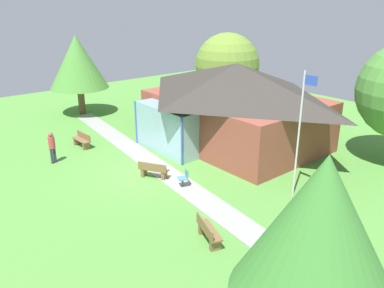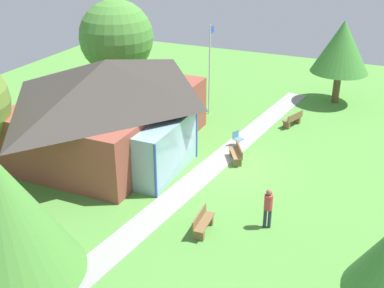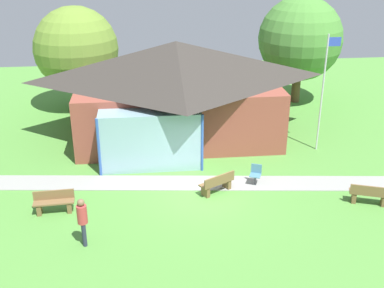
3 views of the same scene
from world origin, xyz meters
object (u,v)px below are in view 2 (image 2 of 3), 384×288
Objects in this scene: patio_chair_lawn_spare at (237,139)px; visitor_strolling_lawn at (268,205)px; pavilion at (111,104)px; bench_mid_left at (203,223)px; flagpole at (210,66)px; tree_far_east at (342,47)px; tree_west_hedge at (1,217)px; bench_mid_right at (293,120)px; bench_rear_near_path at (236,154)px; tree_behind_pavilion_right at (116,37)px.

visitor_strolling_lawn is (-6.69, -3.60, 0.61)m from patio_chair_lawn_spare.
pavilion is 9.25m from bench_mid_left.
pavilion is 6.98m from patio_chair_lawn_spare.
flagpole is 1.03× the size of tree_far_east.
flagpole is at bearing -22.90° from pavilion.
flagpole reaches higher than pavilion.
tree_west_hedge is (-11.88, -4.25, 1.43)m from pavilion.
bench_mid_right is at bearing 162.66° from tree_far_east.
bench_rear_near_path is 0.24× the size of tree_behind_pavilion_right.
bench_mid_right is 1.03× the size of bench_rear_near_path.
flagpole is 12.69m from visitor_strolling_lawn.
tree_west_hedge reaches higher than bench_mid_right.
bench_rear_near_path is 0.28× the size of tree_far_east.
visitor_strolling_lawn is 18.53m from tree_behind_pavilion_right.
pavilion reaches higher than bench_mid_right.
bench_rear_near_path is at bearing 163.88° from tree_far_east.
bench_mid_right is 6.38m from tree_far_east.
tree_west_hedge is at bearing -175.59° from flagpole.
visitor_strolling_lawn is (-3.84, -9.63, -1.48)m from pavilion.
bench_rear_near_path is at bearing -80.14° from pavilion.
bench_mid_left is 6.36m from bench_rear_near_path.
tree_far_east is at bearing -52.19° from flagpole.
tree_far_east is (9.18, -3.70, 3.32)m from patio_chair_lawn_spare.
visitor_strolling_lawn is (1.32, -2.24, 0.62)m from bench_mid_left.
patio_chair_lawn_spare reaches higher than bench_rear_near_path.
tree_behind_pavilion_right is at bearing -92.19° from patio_chair_lawn_spare.
pavilion is 12.61× the size of patio_chair_lawn_spare.
visitor_strolling_lawn reaches higher than bench_mid_left.
bench_mid_right is 0.27× the size of tree_west_hedge.
bench_mid_left and bench_rear_near_path have the same top height.
pavilion is 6.23× the size of visitor_strolling_lawn.
tree_behind_pavilion_right is at bearing -141.02° from bench_mid_left.
tree_behind_pavilion_right is at bearing 106.47° from tree_far_east.
bench_rear_near_path is (-5.53, -3.76, -2.68)m from flagpole.
tree_behind_pavilion_right reaches higher than visitor_strolling_lawn.
flagpole is at bearing -99.08° from tree_behind_pavilion_right.
visitor_strolling_lawn is at bearing 179.64° from tree_far_east.
pavilion is 7.12× the size of bench_mid_left.
bench_mid_left is at bearing 172.24° from tree_far_east.
bench_mid_right is 0.24× the size of tree_behind_pavilion_right.
bench_mid_left is at bearing -124.95° from pavilion.
patio_chair_lawn_spare is at bearing -139.97° from flagpole.
flagpole is 3.66× the size of bench_mid_left.
visitor_strolling_lawn is 0.30× the size of tree_west_hedge.
tree_west_hedge reaches higher than bench_rear_near_path.
pavilion is at bearing 150.31° from bench_mid_right.
visitor_strolling_lawn is at bearing -151.77° from bench_mid_right.
patio_chair_lawn_spare is 15.25m from tree_west_hedge.
visitor_strolling_lawn is 0.32× the size of tree_far_east.
patio_chair_lawn_spare is at bearing 172.66° from bench_mid_right.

